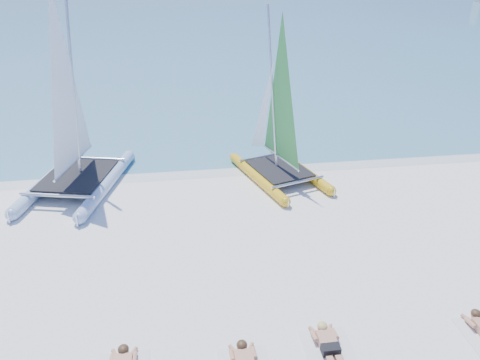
% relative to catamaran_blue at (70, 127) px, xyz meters
% --- Properties ---
extents(ground, '(140.00, 140.00, 0.00)m').
position_rel_catamaran_blue_xyz_m(ground, '(4.15, -4.83, -2.12)').
color(ground, white).
rests_on(ground, ground).
extents(sea, '(140.00, 115.00, 0.01)m').
position_rel_catamaran_blue_xyz_m(sea, '(4.15, 58.17, -2.12)').
color(sea, '#69A8AF').
rests_on(sea, ground).
extents(wet_sand_strip, '(140.00, 1.40, 0.01)m').
position_rel_catamaran_blue_xyz_m(wet_sand_strip, '(4.15, 0.67, -2.12)').
color(wet_sand_strip, silver).
rests_on(wet_sand_strip, ground).
extents(catamaran_blue, '(3.66, 5.66, 7.12)m').
position_rel_catamaran_blue_xyz_m(catamaran_blue, '(0.00, 0.00, 0.00)').
color(catamaran_blue, '#A1BED4').
rests_on(catamaran_blue, ground).
extents(catamaran_yellow, '(3.26, 4.75, 5.90)m').
position_rel_catamaran_blue_xyz_m(catamaran_yellow, '(6.80, 0.07, -0.26)').
color(catamaran_yellow, '#F0AD19').
rests_on(catamaran_yellow, ground).
extents(sunbather_c, '(0.37, 1.73, 0.26)m').
position_rel_catamaran_blue_xyz_m(sunbather_c, '(6.21, -8.49, -2.01)').
color(sunbather_c, tan).
rests_on(sunbather_c, towel_c).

